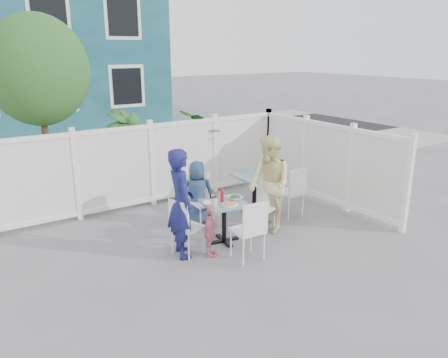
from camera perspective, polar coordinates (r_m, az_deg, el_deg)
ground at (r=6.82m, az=-1.27°, el=-9.14°), size 80.00×80.00×0.00m
near_sidewalk at (r=10.01m, az=-13.09°, el=-1.01°), size 24.00×2.60×0.01m
street at (r=13.43m, az=-18.83°, el=2.98°), size 24.00×5.00×0.01m
far_sidewalk at (r=16.39m, az=-21.77°, el=5.02°), size 24.00×1.60×0.01m
building at (r=19.38m, az=-26.55°, el=15.05°), size 11.00×6.00×6.00m
fence_back at (r=8.59m, az=-9.41°, el=1.69°), size 5.86×0.08×1.60m
fence_right at (r=8.82m, az=13.17°, el=1.87°), size 0.08×3.66×1.60m
tree at (r=8.66m, az=-23.14°, el=12.88°), size 1.80×1.62×3.59m
potted_shrub_a at (r=9.12m, az=-12.27°, el=3.18°), size 1.37×1.37×1.80m
potted_shrub_b at (r=9.84m, az=-2.16°, el=4.22°), size 1.39×1.59×1.71m
main_table at (r=6.86m, az=0.02°, el=-4.24°), size 0.72×0.72×0.67m
spare_table at (r=8.18m, az=4.00°, el=-0.59°), size 0.69×0.69×0.71m
chair_left at (r=6.46m, az=-5.23°, el=-5.77°), size 0.48×0.49×0.87m
chair_right at (r=7.35m, az=5.23°, el=-3.06°), size 0.48×0.49×0.85m
chair_back at (r=7.51m, az=-2.86°, el=-2.30°), size 0.42×0.41×0.91m
chair_near at (r=6.26m, az=3.52°, el=-6.22°), size 0.44×0.42×0.92m
chair_spare at (r=7.96m, az=9.00°, el=-1.27°), size 0.45×0.43×0.93m
man at (r=6.36m, az=-5.64°, el=-3.17°), size 0.50×0.66×1.63m
woman at (r=7.27m, az=5.96°, el=-0.67°), size 0.73×0.88×1.62m
boy at (r=7.49m, az=-3.50°, el=-1.97°), size 0.67×0.57×1.16m
toddler at (r=6.45m, az=-1.81°, el=-6.94°), size 0.43×0.46×0.76m
plate_main at (r=6.69m, az=0.75°, el=-3.34°), size 0.26×0.26×0.02m
plate_side at (r=6.77m, az=-1.83°, el=-3.10°), size 0.23×0.23×0.02m
salad_bowl at (r=6.91m, az=1.50°, el=-2.51°), size 0.23×0.23×0.06m
coffee_cup_a at (r=6.64m, az=-1.30°, el=-2.97°), size 0.09×0.09×0.13m
coffee_cup_b at (r=7.00m, az=-0.36°, el=-1.97°), size 0.08×0.08×0.12m
ketchup_bottle at (r=6.80m, az=-0.24°, el=-2.24°), size 0.06×0.06×0.19m
salt_shaker at (r=6.93m, az=-1.51°, el=-2.38°), size 0.03×0.03×0.07m
pepper_shaker at (r=6.97m, az=-1.72°, el=-2.27°), size 0.03×0.03×0.07m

